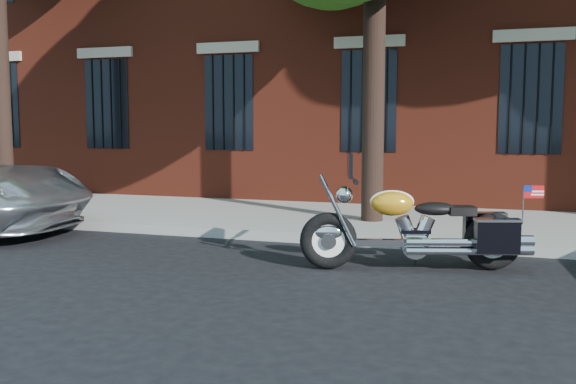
% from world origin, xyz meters
% --- Properties ---
extents(ground, '(120.00, 120.00, 0.00)m').
position_xyz_m(ground, '(0.00, 0.00, 0.00)').
color(ground, black).
rests_on(ground, ground).
extents(curb, '(40.00, 0.16, 0.15)m').
position_xyz_m(curb, '(0.00, 1.38, 0.07)').
color(curb, gray).
rests_on(curb, ground).
extents(sidewalk, '(40.00, 3.60, 0.15)m').
position_xyz_m(sidewalk, '(0.00, 3.26, 0.07)').
color(sidewalk, gray).
rests_on(sidewalk, ground).
extents(motorcycle, '(2.76, 1.26, 1.39)m').
position_xyz_m(motorcycle, '(1.64, 0.09, 0.47)').
color(motorcycle, black).
rests_on(motorcycle, ground).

